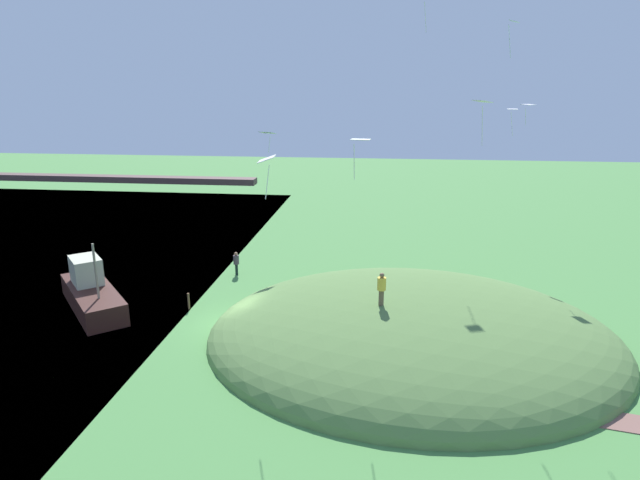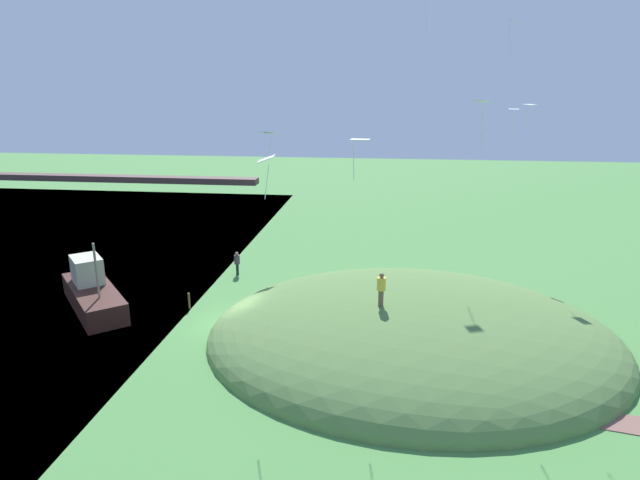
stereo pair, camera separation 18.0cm
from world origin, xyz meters
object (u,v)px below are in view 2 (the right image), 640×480
Objects in this scene: kite_2 at (268,133)px; kite_4 at (529,106)px; mooring_post at (189,301)px; kite_3 at (514,25)px; kite_5 at (266,160)px; kite_1 at (425,1)px; kite_0 at (482,104)px; boat_on_lake at (92,292)px; kite_6 at (514,112)px; person_on_hilltop at (237,260)px; person_near_shore at (381,285)px; kite_7 at (359,142)px.

kite_2 is 17.84m from kite_4.
kite_4 reaches higher than mooring_post.
kite_3 reaches higher than kite_4.
kite_1 is at bearing 62.87° from kite_5.
kite_3 is at bearing -26.29° from kite_2.
kite_0 reaches higher than kite_2.
kite_2 reaches higher than boat_on_lake.
person_on_hilltop is at bearing -171.32° from kite_6.
kite_5 is at bearing -131.88° from kite_6.
kite_2 is (-8.50, 12.33, 6.70)m from person_near_shore.
kite_0 is 1.13× the size of kite_7.
kite_4 is 25.38m from mooring_post.
boat_on_lake is at bearing 122.78° from person_near_shore.
kite_1 reaches higher than person_on_hilltop.
kite_0 is 13.75m from kite_1.
kite_7 reaches higher than kite_5.
kite_1 reaches higher than boat_on_lake.
kite_0 is 1.03× the size of kite_1.
boat_on_lake reaches higher than person_on_hilltop.
kite_2 is 15.36m from kite_7.
kite_4 is 1.27× the size of mooring_post.
kite_0 reaches higher than kite_5.
kite_2 is (9.88, 8.54, 9.45)m from boat_on_lake.
boat_on_lake is 4.21× the size of person_on_hilltop.
mooring_post is at bearing -162.42° from kite_4.
person_on_hilltop is at bearing -87.22° from boat_on_lake.
kite_0 is at bearing -11.14° from mooring_post.
kite_1 is at bearing 100.82° from kite_0.
person_near_shore is at bearing -142.59° from kite_3.
kite_7 is at bearing -123.71° from kite_6.
kite_5 is 1.09× the size of kite_6.
kite_4 is (27.56, 7.23, 11.49)m from boat_on_lake.
kite_4 is 3.02m from kite_6.
person_near_shore is 0.86× the size of kite_5.
kite_1 is at bearing 76.29° from kite_7.
person_near_shore is 0.83× the size of kite_1.
kite_7 reaches higher than mooring_post.
kite_2 is at bearing 118.31° from kite_7.
boat_on_lake is at bearing -139.15° from kite_2.
person_on_hilltop is (-10.86, 10.97, -2.64)m from person_near_shore.
kite_5 is at bearing -117.13° from kite_1.
kite_1 is 9.39m from kite_3.
kite_0 is 13.74m from kite_6.
person_on_hilltop is at bearing 160.80° from kite_3.
kite_4 is 19.70m from kite_5.
kite_5 is (-5.45, -2.01, 6.63)m from person_near_shore.
mooring_post is at bearing 115.09° from person_near_shore.
kite_1 reaches higher than kite_4.
kite_2 is at bearing 138.93° from kite_0.
boat_on_lake is 28.96m from kite_1.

